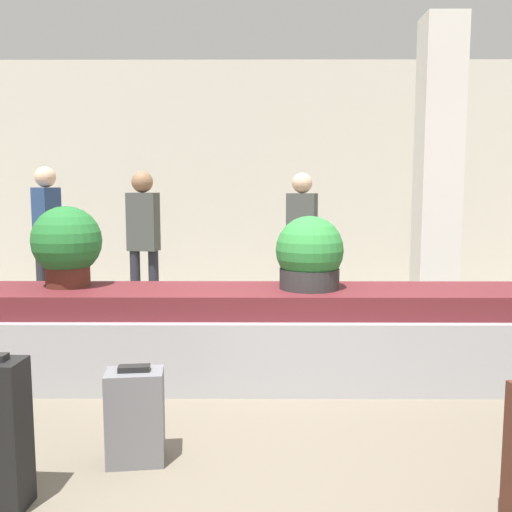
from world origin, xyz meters
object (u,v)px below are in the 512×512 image
(pillar, at_px, (438,174))
(potted_plant_1, at_px, (310,255))
(traveler_1, at_px, (143,233))
(traveler_2, at_px, (47,226))
(potted_plant_0, at_px, (67,245))
(suitcase_4, at_px, (135,416))
(traveler_0, at_px, (302,232))

(pillar, relative_size, potted_plant_1, 5.81)
(pillar, bearing_deg, traveler_1, 178.40)
(potted_plant_1, relative_size, traveler_2, 0.32)
(traveler_1, xyz_separation_m, traveler_2, (-1.21, 0.46, 0.05))
(potted_plant_0, bearing_deg, suitcase_4, -60.42)
(potted_plant_1, bearing_deg, potted_plant_0, 177.25)
(pillar, height_order, traveler_1, pillar)
(suitcase_4, relative_size, traveler_2, 0.31)
(traveler_1, distance_m, traveler_2, 1.29)
(traveler_1, height_order, traveler_2, traveler_2)
(pillar, xyz_separation_m, potted_plant_0, (-3.35, -1.68, -0.58))
(pillar, bearing_deg, potted_plant_1, -130.08)
(suitcase_4, xyz_separation_m, potted_plant_0, (-0.82, 1.45, 0.77))
(potted_plant_0, bearing_deg, potted_plant_1, -2.75)
(traveler_0, height_order, traveler_2, traveler_2)
(potted_plant_0, height_order, traveler_2, traveler_2)
(potted_plant_1, height_order, traveler_2, traveler_2)
(pillar, xyz_separation_m, suitcase_4, (-2.53, -3.13, -1.35))
(traveler_2, bearing_deg, potted_plant_1, -114.45)
(pillar, relative_size, traveler_2, 1.88)
(traveler_1, bearing_deg, traveler_0, 20.98)
(potted_plant_0, xyz_separation_m, traveler_1, (0.23, 1.77, -0.05))
(potted_plant_1, height_order, traveler_1, traveler_1)
(potted_plant_1, distance_m, traveler_1, 2.47)
(potted_plant_1, height_order, traveler_0, traveler_0)
(traveler_1, relative_size, traveler_2, 0.96)
(traveler_0, distance_m, traveler_2, 2.94)
(traveler_0, bearing_deg, potted_plant_1, 106.42)
(traveler_2, bearing_deg, traveler_0, -79.31)
(pillar, xyz_separation_m, traveler_2, (-4.33, 0.55, -0.58))
(suitcase_4, relative_size, potted_plant_1, 0.97)
(suitcase_4, distance_m, traveler_2, 4.16)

